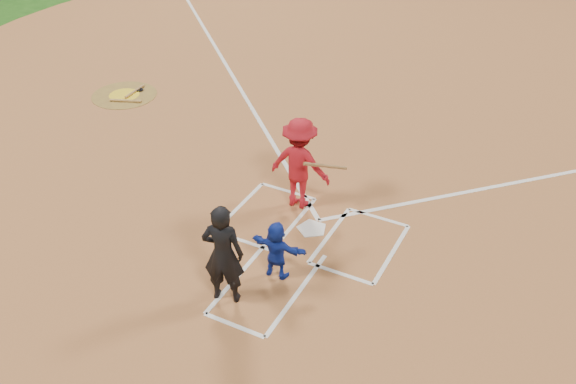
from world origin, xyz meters
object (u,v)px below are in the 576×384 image
at_px(on_deck_circle, 124,95).
at_px(umpire, 223,254).
at_px(home_plate, 312,229).
at_px(batter_at_plate, 300,163).
at_px(catcher, 277,250).

xyz_separation_m(on_deck_circle, umpire, (6.44, -5.25, 0.91)).
distance_m(home_plate, batter_at_plate, 1.27).
relative_size(on_deck_circle, umpire, 0.93).
relative_size(catcher, umpire, 0.59).
height_order(home_plate, umpire, umpire).
distance_m(on_deck_circle, catcher, 8.20).
relative_size(home_plate, on_deck_circle, 0.35).
relative_size(catcher, batter_at_plate, 0.58).
xyz_separation_m(home_plate, batter_at_plate, (-0.58, 0.63, 0.93)).
xyz_separation_m(on_deck_circle, catcher, (6.92, -4.38, 0.54)).
bearing_deg(on_deck_circle, umpire, -39.20).
relative_size(umpire, batter_at_plate, 0.97).
distance_m(home_plate, catcher, 1.54).
bearing_deg(home_plate, batter_at_plate, -47.28).
relative_size(home_plate, catcher, 0.55).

